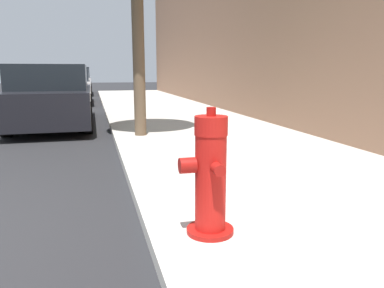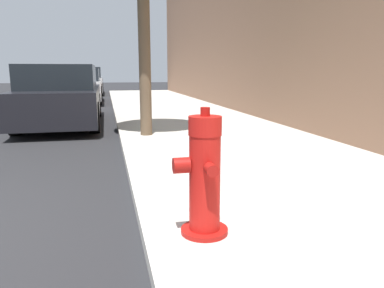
{
  "view_description": "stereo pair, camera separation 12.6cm",
  "coord_description": "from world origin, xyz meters",
  "px_view_note": "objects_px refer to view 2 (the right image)",
  "views": [
    {
      "loc": [
        1.81,
        -2.7,
        1.26
      ],
      "look_at": [
        2.76,
        0.9,
        0.53
      ],
      "focal_mm": 35.0,
      "sensor_mm": 36.0,
      "label": 1
    },
    {
      "loc": [
        1.93,
        -2.73,
        1.26
      ],
      "look_at": [
        2.76,
        0.9,
        0.53
      ],
      "focal_mm": 35.0,
      "sensor_mm": 36.0,
      "label": 2
    }
  ],
  "objects_px": {
    "parked_car_mid": "(79,86)",
    "parked_car_far": "(86,81)",
    "fire_hydrant": "(204,177)",
    "parked_car_near": "(62,96)"
  },
  "relations": [
    {
      "from": "parked_car_mid",
      "to": "parked_car_far",
      "type": "bearing_deg",
      "value": 90.17
    },
    {
      "from": "fire_hydrant",
      "to": "parked_car_far",
      "type": "distance_m",
      "value": 18.93
    },
    {
      "from": "parked_car_near",
      "to": "parked_car_far",
      "type": "height_order",
      "value": "parked_car_far"
    },
    {
      "from": "fire_hydrant",
      "to": "parked_car_near",
      "type": "xyz_separation_m",
      "value": [
        -1.65,
        6.8,
        0.15
      ]
    },
    {
      "from": "parked_car_mid",
      "to": "parked_car_far",
      "type": "xyz_separation_m",
      "value": [
        -0.02,
        5.86,
        0.04
      ]
    },
    {
      "from": "parked_car_far",
      "to": "fire_hydrant",
      "type": "bearing_deg",
      "value": -84.9
    },
    {
      "from": "parked_car_near",
      "to": "fire_hydrant",
      "type": "bearing_deg",
      "value": -76.36
    },
    {
      "from": "fire_hydrant",
      "to": "parked_car_far",
      "type": "xyz_separation_m",
      "value": [
        -1.68,
        18.86,
        0.17
      ]
    },
    {
      "from": "fire_hydrant",
      "to": "parked_car_near",
      "type": "height_order",
      "value": "parked_car_near"
    },
    {
      "from": "fire_hydrant",
      "to": "parked_car_near",
      "type": "distance_m",
      "value": 7.0
    }
  ]
}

